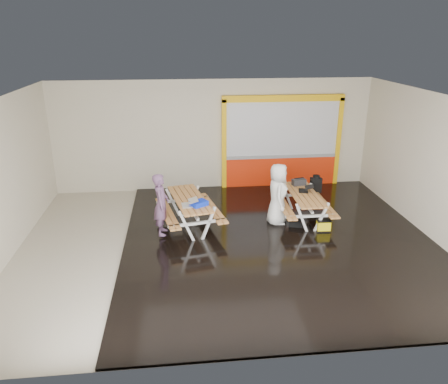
{
  "coord_description": "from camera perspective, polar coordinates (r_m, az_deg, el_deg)",
  "views": [
    {
      "loc": [
        -1.11,
        -9.33,
        4.85
      ],
      "look_at": [
        0.0,
        0.9,
        1.0
      ],
      "focal_mm": 34.53,
      "sensor_mm": 36.0,
      "label": 1
    }
  ],
  "objects": [
    {
      "name": "deck",
      "position": [
        10.77,
        7.19,
        -6.29
      ],
      "size": [
        7.5,
        7.98,
        0.05
      ],
      "primitive_type": "cube",
      "color": "black",
      "rests_on": "room"
    },
    {
      "name": "backpack",
      "position": [
        12.7,
        12.06,
        1.05
      ],
      "size": [
        0.31,
        0.2,
        0.51
      ],
      "color": "black",
      "rests_on": "picnic_table_right"
    },
    {
      "name": "kiosk",
      "position": [
        14.09,
        7.63,
        6.33
      ],
      "size": [
        3.88,
        0.16,
        3.0
      ],
      "color": "red",
      "rests_on": "room"
    },
    {
      "name": "picnic_table_left",
      "position": [
        11.12,
        -4.58,
        -1.78
      ],
      "size": [
        1.83,
        2.36,
        0.85
      ],
      "color": "#B37941",
      "rests_on": "deck"
    },
    {
      "name": "laptop_left",
      "position": [
        10.57,
        -4.63,
        -1.52
      ],
      "size": [
        0.42,
        0.39,
        0.17
      ],
      "color": "silver",
      "rests_on": "picnic_table_left"
    },
    {
      "name": "laptop_right",
      "position": [
        11.83,
        10.73,
        0.35
      ],
      "size": [
        0.46,
        0.43,
        0.16
      ],
      "color": "black",
      "rests_on": "picnic_table_right"
    },
    {
      "name": "person_right",
      "position": [
        11.38,
        7.12,
        -0.33
      ],
      "size": [
        0.64,
        0.88,
        1.67
      ],
      "primitive_type": "imported",
      "rotation": [
        0.0,
        0.0,
        1.43
      ],
      "color": "white",
      "rests_on": "deck"
    },
    {
      "name": "blue_pouch",
      "position": [
        10.55,
        -3.33,
        -1.51
      ],
      "size": [
        0.48,
        0.45,
        0.12
      ],
      "primitive_type": "cube",
      "rotation": [
        0.0,
        0.0,
        0.57
      ],
      "color": "#0D2ACB",
      "rests_on": "picnic_table_left"
    },
    {
      "name": "fluke_bag",
      "position": [
        11.31,
        13.02,
        -4.36
      ],
      "size": [
        0.36,
        0.24,
        0.3
      ],
      "color": "black",
      "rests_on": "deck"
    },
    {
      "name": "toolbox",
      "position": [
        12.27,
        9.88,
        1.3
      ],
      "size": [
        0.41,
        0.26,
        0.22
      ],
      "color": "black",
      "rests_on": "picnic_table_right"
    },
    {
      "name": "person_left",
      "position": [
        10.64,
        -8.32,
        -1.63
      ],
      "size": [
        0.41,
        0.59,
        1.56
      ],
      "primitive_type": "imported",
      "rotation": [
        0.0,
        0.0,
        1.5
      ],
      "color": "#6A486B",
      "rests_on": "deck"
    },
    {
      "name": "room",
      "position": [
        9.9,
        0.56,
        2.25
      ],
      "size": [
        10.02,
        8.02,
        3.52
      ],
      "color": "#BAB09D",
      "rests_on": "ground"
    },
    {
      "name": "dark_case",
      "position": [
        11.51,
        9.59,
        -4.05
      ],
      "size": [
        0.46,
        0.4,
        0.14
      ],
      "primitive_type": "cube",
      "rotation": [
        0.0,
        0.0,
        -0.33
      ],
      "color": "black",
      "rests_on": "deck"
    },
    {
      "name": "picnic_table_right",
      "position": [
        11.74,
        10.53,
        -1.04
      ],
      "size": [
        1.36,
        1.98,
        0.79
      ],
      "color": "#B37941",
      "rests_on": "deck"
    }
  ]
}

